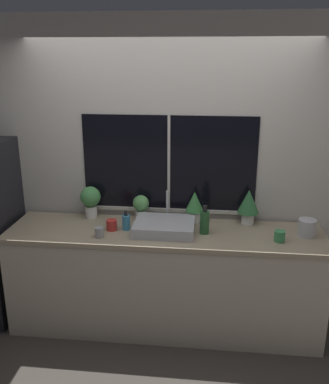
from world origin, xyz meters
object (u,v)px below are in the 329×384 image
at_px(potted_plant_center_left, 141,206).
at_px(potted_plant_far_right, 249,204).
at_px(potted_plant_far_left, 91,199).
at_px(mug_grey, 99,232).
at_px(mug_green, 280,236).
at_px(sink, 164,226).
at_px(potted_plant_center_right, 195,204).
at_px(soap_bottle, 126,222).
at_px(bottle_tall, 205,222).
at_px(kettle, 307,227).
at_px(mug_red, 112,225).

bearing_deg(potted_plant_center_left, potted_plant_far_right, -0.00).
distance_m(potted_plant_far_left, potted_plant_far_right, 1.43).
bearing_deg(potted_plant_far_left, mug_grey, -66.63).
distance_m(potted_plant_far_right, mug_green, 0.45).
bearing_deg(sink, potted_plant_center_right, 46.68).
distance_m(potted_plant_far_left, mug_grey, 0.49).
xyz_separation_m(potted_plant_center_right, soap_bottle, (-0.57, -0.26, -0.09)).
distance_m(bottle_tall, kettle, 0.85).
distance_m(sink, mug_red, 0.45).
bearing_deg(potted_plant_center_left, soap_bottle, -109.01).
height_order(potted_plant_far_left, mug_red, potted_plant_far_left).
relative_size(mug_red, kettle, 0.57).
bearing_deg(soap_bottle, sink, -0.02).
bearing_deg(soap_bottle, potted_plant_far_left, 145.85).
height_order(potted_plant_center_left, bottle_tall, bottle_tall).
bearing_deg(mug_grey, sink, 19.06).
bearing_deg(mug_grey, kettle, 7.16).
xyz_separation_m(sink, mug_green, (0.94, -0.10, -0.00)).
height_order(bottle_tall, mug_grey, bottle_tall).
xyz_separation_m(potted_plant_far_left, soap_bottle, (0.38, -0.26, -0.11)).
bearing_deg(potted_plant_center_right, potted_plant_far_left, 180.00).
xyz_separation_m(potted_plant_far_right, soap_bottle, (-1.05, -0.26, -0.12)).
height_order(mug_green, kettle, kettle).
xyz_separation_m(soap_bottle, bottle_tall, (0.67, -0.01, 0.03)).
bearing_deg(potted_plant_center_left, potted_plant_center_right, -0.00).
bearing_deg(mug_red, bottle_tall, 1.19).
xyz_separation_m(potted_plant_center_right, potted_plant_far_right, (0.47, 0.00, 0.03)).
xyz_separation_m(sink, potted_plant_far_right, (0.72, 0.26, 0.14)).
bearing_deg(bottle_tall, mug_red, -178.81).
distance_m(bottle_tall, mug_red, 0.79).
height_order(potted_plant_center_right, soap_bottle, potted_plant_center_right).
height_order(potted_plant_far_left, mug_green, potted_plant_far_left).
bearing_deg(bottle_tall, mug_grey, -168.56).
bearing_deg(potted_plant_far_left, mug_red, -47.32).
bearing_deg(potted_plant_center_left, sink, -46.55).
distance_m(potted_plant_far_left, soap_bottle, 0.47).
relative_size(potted_plant_far_left, bottle_tall, 1.19).
xyz_separation_m(mug_green, kettle, (0.24, 0.14, 0.03)).
relative_size(sink, kettle, 3.20).
bearing_deg(soap_bottle, potted_plant_center_left, 70.99).
bearing_deg(mug_red, potted_plant_center_right, 21.90).
distance_m(potted_plant_far_left, bottle_tall, 1.08).
relative_size(potted_plant_center_left, potted_plant_center_right, 0.81).
height_order(potted_plant_far_right, mug_red, potted_plant_far_right).
distance_m(potted_plant_center_right, bottle_tall, 0.29).
height_order(potted_plant_center_right, bottle_tall, potted_plant_center_right).
relative_size(mug_red, mug_grey, 1.11).
relative_size(sink, potted_plant_center_right, 1.81).
distance_m(sink, mug_green, 0.95).
bearing_deg(mug_green, potted_plant_center_right, 152.77).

